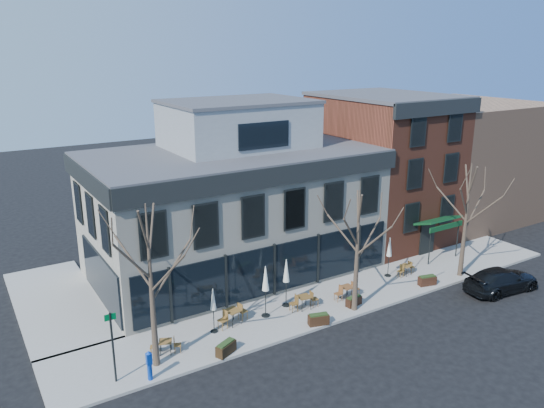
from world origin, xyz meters
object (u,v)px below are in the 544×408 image
parked_sedan (501,280)px  cafe_set_0 (166,345)px  call_box (149,364)px  umbrella_0 (213,302)px

parked_sedan → cafe_set_0: (-20.22, 4.09, -0.17)m
call_box → umbrella_0: (4.27, 2.25, 0.98)m
call_box → umbrella_0: size_ratio=0.59×
call_box → umbrella_0: umbrella_0 is taller
call_box → cafe_set_0: bearing=50.4°
parked_sedan → cafe_set_0: 20.64m
parked_sedan → cafe_set_0: bearing=84.7°
parked_sedan → umbrella_0: size_ratio=2.05×
cafe_set_0 → call_box: bearing=-129.6°
call_box → parked_sedan: bearing=-6.4°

